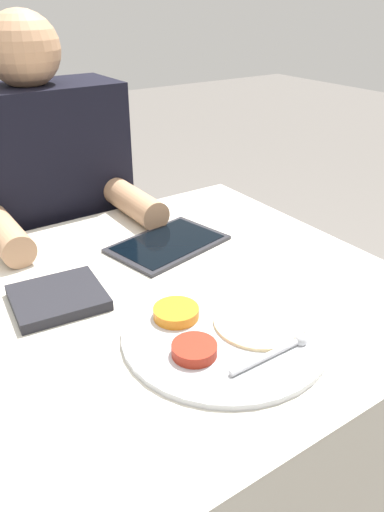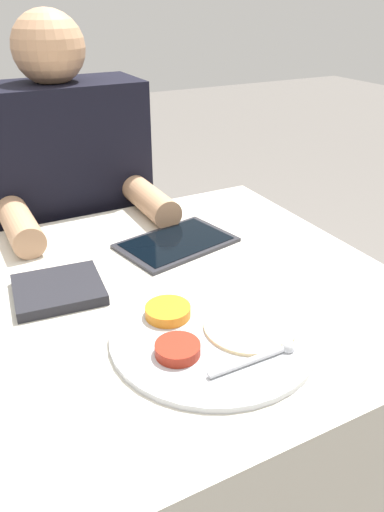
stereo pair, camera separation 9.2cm
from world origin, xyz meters
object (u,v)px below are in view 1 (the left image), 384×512
at_px(thali_tray, 223,331).
at_px(person_diner, 56,270).
at_px(red_notebook, 58,298).
at_px(tablet_device, 168,244).

distance_m(thali_tray, person_diner, 0.74).
height_order(thali_tray, person_diner, person_diner).
bearing_deg(red_notebook, tablet_device, 16.05).
bearing_deg(tablet_device, person_diner, 109.85).
bearing_deg(thali_tray, tablet_device, 73.60).
relative_size(thali_tray, person_diner, 0.27).
bearing_deg(red_notebook, person_diner, 72.79).
height_order(thali_tray, tablet_device, thali_tray).
xyz_separation_m(thali_tray, tablet_device, (0.10, 0.32, -0.00)).
height_order(thali_tray, red_notebook, thali_tray).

